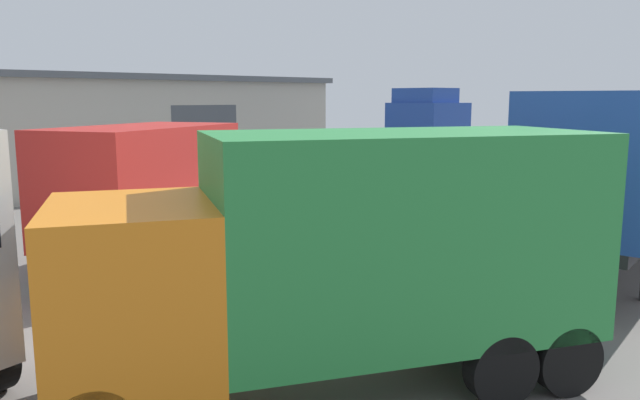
{
  "coord_description": "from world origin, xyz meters",
  "views": [
    {
      "loc": [
        -8.33,
        -10.13,
        3.9
      ],
      "look_at": [
        0.72,
        0.61,
        1.6
      ],
      "focal_mm": 35.0,
      "sensor_mm": 36.0,
      "label": 1
    }
  ],
  "objects_px": {
    "box_truck_orange": "(345,250)",
    "tractor_unit_blue": "(418,145)",
    "oil_drum": "(343,232)",
    "box_truck_teal": "(165,184)",
    "traffic_cone": "(317,270)"
  },
  "relations": [
    {
      "from": "box_truck_orange",
      "to": "tractor_unit_blue",
      "type": "xyz_separation_m",
      "value": [
        13.8,
        10.74,
        0.1
      ]
    },
    {
      "from": "box_truck_orange",
      "to": "oil_drum",
      "type": "height_order",
      "value": "box_truck_orange"
    },
    {
      "from": "box_truck_teal",
      "to": "box_truck_orange",
      "type": "xyz_separation_m",
      "value": [
        -1.32,
        -7.88,
        0.08
      ]
    },
    {
      "from": "box_truck_orange",
      "to": "traffic_cone",
      "type": "relative_size",
      "value": 13.44
    },
    {
      "from": "tractor_unit_blue",
      "to": "traffic_cone",
      "type": "bearing_deg",
      "value": -149.69
    },
    {
      "from": "box_truck_teal",
      "to": "traffic_cone",
      "type": "xyz_separation_m",
      "value": [
        1.56,
        -3.87,
        -1.59
      ]
    },
    {
      "from": "oil_drum",
      "to": "box_truck_teal",
      "type": "bearing_deg",
      "value": 153.85
    },
    {
      "from": "traffic_cone",
      "to": "box_truck_teal",
      "type": "bearing_deg",
      "value": 111.93
    },
    {
      "from": "box_truck_orange",
      "to": "oil_drum",
      "type": "xyz_separation_m",
      "value": [
        5.35,
        5.9,
        -1.48
      ]
    },
    {
      "from": "traffic_cone",
      "to": "tractor_unit_blue",
      "type": "bearing_deg",
      "value": 31.61
    },
    {
      "from": "box_truck_orange",
      "to": "oil_drum",
      "type": "relative_size",
      "value": 8.4
    },
    {
      "from": "box_truck_orange",
      "to": "tractor_unit_blue",
      "type": "height_order",
      "value": "tractor_unit_blue"
    },
    {
      "from": "oil_drum",
      "to": "traffic_cone",
      "type": "height_order",
      "value": "oil_drum"
    },
    {
      "from": "box_truck_teal",
      "to": "oil_drum",
      "type": "distance_m",
      "value": 4.71
    },
    {
      "from": "oil_drum",
      "to": "traffic_cone",
      "type": "bearing_deg",
      "value": -142.61
    }
  ]
}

